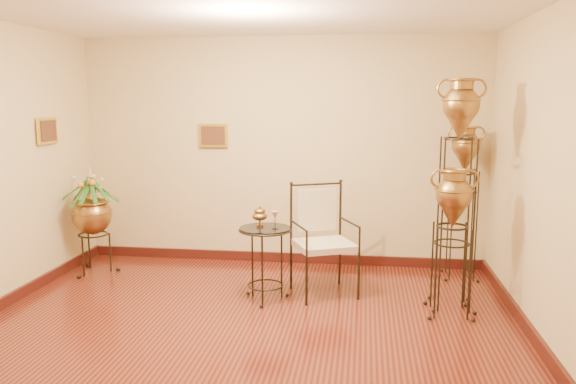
# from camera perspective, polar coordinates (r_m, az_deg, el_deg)

# --- Properties ---
(ground) EXTENTS (5.00, 5.00, 0.00)m
(ground) POSITION_cam_1_polar(r_m,az_deg,el_deg) (4.92, -5.13, -15.20)
(ground) COLOR #622917
(ground) RESTS_ON ground
(room_shell) EXTENTS (5.02, 5.02, 2.81)m
(room_shell) POSITION_cam_1_polar(r_m,az_deg,el_deg) (4.49, -5.51, 5.39)
(room_shell) COLOR #D5B689
(room_shell) RESTS_ON ground
(amphora_tall) EXTENTS (0.57, 0.57, 2.27)m
(amphora_tall) POSITION_cam_1_polar(r_m,az_deg,el_deg) (5.65, 16.76, -0.03)
(amphora_tall) COLOR black
(amphora_tall) RESTS_ON ground
(amphora_mid) EXTENTS (0.45, 0.45, 1.78)m
(amphora_mid) POSITION_cam_1_polar(r_m,az_deg,el_deg) (6.70, 17.36, -0.90)
(amphora_mid) COLOR black
(amphora_mid) RESTS_ON ground
(amphora_short) EXTENTS (0.51, 0.51, 1.43)m
(amphora_short) POSITION_cam_1_polar(r_m,az_deg,el_deg) (5.55, 16.29, -4.84)
(amphora_short) COLOR black
(amphora_short) RESTS_ON ground
(planter_urn) EXTENTS (0.80, 0.80, 1.34)m
(planter_urn) POSITION_cam_1_polar(r_m,az_deg,el_deg) (7.01, -19.31, -1.79)
(planter_urn) COLOR black
(planter_urn) RESTS_ON ground
(armchair) EXTENTS (0.85, 0.83, 1.16)m
(armchair) POSITION_cam_1_polar(r_m,az_deg,el_deg) (5.90, 3.71, -4.94)
(armchair) COLOR black
(armchair) RESTS_ON ground
(side_table) EXTENTS (0.60, 0.60, 0.96)m
(side_table) POSITION_cam_1_polar(r_m,az_deg,el_deg) (5.78, -2.32, -7.16)
(side_table) COLOR black
(side_table) RESTS_ON ground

